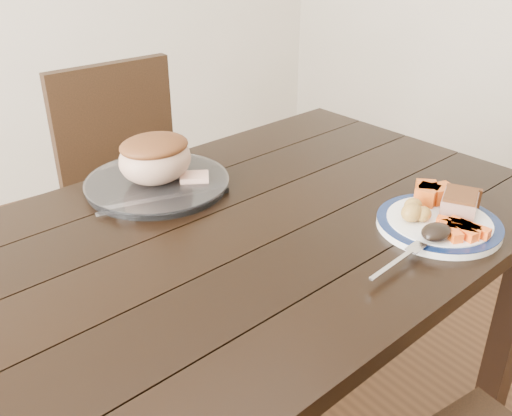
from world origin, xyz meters
TOP-DOWN VIEW (x-y plane):
  - dining_table at (0.00, 0.00)m, footprint 1.66×1.02m
  - chair_far at (0.15, 0.74)m, footprint 0.43×0.44m
  - dinner_plate at (0.40, -0.26)m, footprint 0.27×0.27m
  - plate_rim at (0.40, -0.26)m, footprint 0.27×0.27m
  - serving_platter at (0.01, 0.29)m, footprint 0.35×0.35m
  - pork_slice at (0.46, -0.27)m, footprint 0.12×0.11m
  - roasted_potatoes at (0.36, -0.22)m, footprint 0.08×0.07m
  - carrot_batons at (0.38, -0.32)m, footprint 0.09×0.11m
  - pumpkin_wedges at (0.46, -0.19)m, footprint 0.10×0.09m
  - dark_mushroom at (0.32, -0.31)m, footprint 0.07×0.05m
  - fork at (0.21, -0.31)m, footprint 0.18×0.04m
  - roast_joint at (0.01, 0.29)m, footprint 0.18×0.16m
  - cut_slice at (0.08, 0.24)m, footprint 0.09×0.08m
  - carving_knife at (0.04, 0.19)m, footprint 0.31×0.10m

SIDE VIEW (x-z plane):
  - chair_far at x=0.15m, z-range 0.06..0.99m
  - dining_table at x=0.00m, z-range 0.28..1.03m
  - carving_knife at x=0.04m, z-range 0.75..0.76m
  - dinner_plate at x=0.40m, z-range 0.75..0.77m
  - serving_platter at x=0.01m, z-range 0.75..0.77m
  - plate_rim at x=0.40m, z-range 0.76..0.78m
  - fork at x=0.21m, z-range 0.77..0.77m
  - cut_slice at x=0.08m, z-range 0.77..0.78m
  - carrot_batons at x=0.38m, z-range 0.77..0.79m
  - dark_mushroom at x=0.32m, z-range 0.77..0.80m
  - roasted_potatoes at x=0.36m, z-range 0.77..0.81m
  - pumpkin_wedges at x=0.46m, z-range 0.77..0.81m
  - pork_slice at x=0.46m, z-range 0.77..0.81m
  - roast_joint at x=0.01m, z-range 0.77..0.88m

